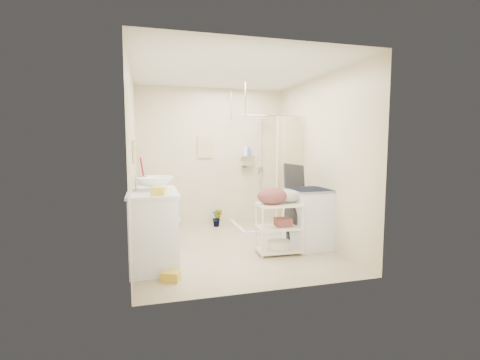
{
  "coord_description": "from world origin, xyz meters",
  "views": [
    {
      "loc": [
        -1.23,
        -4.95,
        1.56
      ],
      "look_at": [
        0.18,
        0.25,
        1.0
      ],
      "focal_mm": 26.0,
      "sensor_mm": 36.0,
      "label": 1
    }
  ],
  "objects_px": {
    "toilet": "(160,222)",
    "washing_machine": "(309,218)",
    "vanity": "(154,228)",
    "laundry_rack": "(279,224)"
  },
  "relations": [
    {
      "from": "vanity",
      "to": "toilet",
      "type": "bearing_deg",
      "value": 83.24
    },
    {
      "from": "toilet",
      "to": "laundry_rack",
      "type": "bearing_deg",
      "value": -124.45
    },
    {
      "from": "vanity",
      "to": "laundry_rack",
      "type": "relative_size",
      "value": 1.26
    },
    {
      "from": "washing_machine",
      "to": "laundry_rack",
      "type": "distance_m",
      "value": 0.61
    },
    {
      "from": "washing_machine",
      "to": "laundry_rack",
      "type": "bearing_deg",
      "value": -162.02
    },
    {
      "from": "vanity",
      "to": "washing_machine",
      "type": "bearing_deg",
      "value": 5.49
    },
    {
      "from": "vanity",
      "to": "toilet",
      "type": "xyz_separation_m",
      "value": [
        0.12,
        0.97,
        -0.15
      ]
    },
    {
      "from": "toilet",
      "to": "washing_machine",
      "type": "distance_m",
      "value": 2.31
    },
    {
      "from": "toilet",
      "to": "laundry_rack",
      "type": "distance_m",
      "value": 1.88
    },
    {
      "from": "washing_machine",
      "to": "laundry_rack",
      "type": "height_order",
      "value": "washing_machine"
    }
  ]
}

